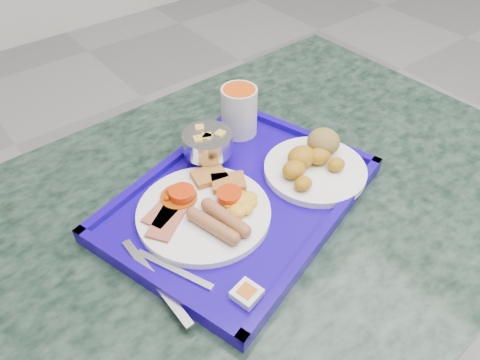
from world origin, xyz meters
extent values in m
cylinder|color=gray|center=(-0.53, 0.45, 0.37)|extent=(0.11, 0.11, 0.68)
cube|color=black|center=(-0.53, 0.45, 0.73)|extent=(1.22, 0.83, 0.04)
cube|color=#170396|center=(-0.54, 0.46, 0.75)|extent=(0.54, 0.45, 0.02)
cube|color=#170396|center=(-0.59, 0.62, 0.77)|extent=(0.45, 0.15, 0.01)
cube|color=#170396|center=(-0.50, 0.31, 0.77)|extent=(0.45, 0.15, 0.01)
cube|color=#170396|center=(-0.33, 0.53, 0.77)|extent=(0.11, 0.33, 0.01)
cube|color=#170396|center=(-0.76, 0.40, 0.77)|extent=(0.11, 0.33, 0.01)
cylinder|color=white|center=(-0.62, 0.46, 0.77)|extent=(0.23, 0.23, 0.01)
cube|color=#C6634F|center=(-0.67, 0.50, 0.78)|extent=(0.09, 0.07, 0.01)
cube|color=#C6634F|center=(-0.69, 0.48, 0.78)|extent=(0.09, 0.08, 0.01)
cylinder|color=#BA4807|center=(-0.64, 0.51, 0.78)|extent=(0.06, 0.06, 0.01)
sphere|color=#BA4807|center=(-0.62, 0.50, 0.78)|extent=(0.01, 0.01, 0.01)
sphere|color=#BA4807|center=(-0.62, 0.51, 0.78)|extent=(0.01, 0.01, 0.01)
sphere|color=#BA4807|center=(-0.65, 0.51, 0.78)|extent=(0.01, 0.01, 0.01)
sphere|color=#BA4807|center=(-0.65, 0.52, 0.78)|extent=(0.01, 0.01, 0.01)
sphere|color=#BA4807|center=(-0.63, 0.52, 0.78)|extent=(0.01, 0.01, 0.01)
sphere|color=#BA4807|center=(-0.65, 0.53, 0.78)|extent=(0.01, 0.01, 0.01)
sphere|color=#BA4807|center=(-0.64, 0.53, 0.78)|extent=(0.01, 0.01, 0.01)
sphere|color=#BA4807|center=(-0.66, 0.52, 0.78)|extent=(0.01, 0.01, 0.01)
sphere|color=#BA4807|center=(-0.63, 0.53, 0.78)|extent=(0.01, 0.01, 0.01)
sphere|color=#BA4807|center=(-0.63, 0.53, 0.78)|extent=(0.01, 0.01, 0.01)
sphere|color=#BA4807|center=(-0.65, 0.52, 0.78)|extent=(0.01, 0.01, 0.01)
cube|color=#C37530|center=(-0.57, 0.52, 0.78)|extent=(0.07, 0.06, 0.01)
cube|color=#C37530|center=(-0.55, 0.49, 0.78)|extent=(0.07, 0.07, 0.01)
cylinder|color=brown|center=(-0.64, 0.42, 0.79)|extent=(0.04, 0.09, 0.02)
cylinder|color=brown|center=(-0.61, 0.42, 0.79)|extent=(0.03, 0.09, 0.02)
ellipsoid|color=yellow|center=(-0.58, 0.45, 0.78)|extent=(0.02, 0.02, 0.01)
ellipsoid|color=yellow|center=(-0.55, 0.45, 0.78)|extent=(0.02, 0.02, 0.01)
ellipsoid|color=yellow|center=(-0.57, 0.42, 0.78)|extent=(0.03, 0.03, 0.02)
ellipsoid|color=yellow|center=(-0.59, 0.43, 0.78)|extent=(0.02, 0.02, 0.01)
ellipsoid|color=yellow|center=(-0.55, 0.43, 0.78)|extent=(0.03, 0.03, 0.02)
ellipsoid|color=yellow|center=(-0.57, 0.45, 0.78)|extent=(0.02, 0.02, 0.02)
ellipsoid|color=yellow|center=(-0.56, 0.44, 0.78)|extent=(0.03, 0.03, 0.02)
ellipsoid|color=yellow|center=(-0.55, 0.42, 0.78)|extent=(0.02, 0.02, 0.01)
ellipsoid|color=yellow|center=(-0.58, 0.42, 0.78)|extent=(0.03, 0.03, 0.02)
ellipsoid|color=yellow|center=(-0.55, 0.43, 0.78)|extent=(0.03, 0.03, 0.02)
cylinder|color=red|center=(-0.63, 0.51, 0.79)|extent=(0.04, 0.04, 0.01)
cylinder|color=red|center=(-0.57, 0.46, 0.79)|extent=(0.04, 0.04, 0.01)
cylinder|color=white|center=(-0.40, 0.43, 0.77)|extent=(0.19, 0.19, 0.01)
ellipsoid|color=#BA7F15|center=(-0.37, 0.40, 0.79)|extent=(0.03, 0.03, 0.02)
ellipsoid|color=#BA7F15|center=(-0.38, 0.43, 0.79)|extent=(0.05, 0.04, 0.03)
ellipsoid|color=#BA7F15|center=(-0.41, 0.45, 0.79)|extent=(0.06, 0.05, 0.04)
ellipsoid|color=#BA7F15|center=(-0.44, 0.43, 0.79)|extent=(0.05, 0.04, 0.03)
ellipsoid|color=#BA7F15|center=(-0.45, 0.40, 0.79)|extent=(0.03, 0.03, 0.02)
ellipsoid|color=olive|center=(-0.35, 0.45, 0.80)|extent=(0.06, 0.06, 0.05)
cylinder|color=silver|center=(-0.53, 0.58, 0.76)|extent=(0.06, 0.06, 0.01)
cylinder|color=silver|center=(-0.53, 0.58, 0.78)|extent=(0.02, 0.02, 0.02)
cylinder|color=silver|center=(-0.53, 0.58, 0.81)|extent=(0.09, 0.09, 0.04)
cube|color=#DFBD55|center=(-0.53, 0.57, 0.82)|extent=(0.02, 0.02, 0.01)
cube|color=#DFBD55|center=(-0.51, 0.57, 0.82)|extent=(0.02, 0.02, 0.01)
cube|color=#DFBD55|center=(-0.53, 0.58, 0.82)|extent=(0.02, 0.02, 0.01)
cube|color=#DFBD55|center=(-0.55, 0.58, 0.82)|extent=(0.02, 0.02, 0.01)
cube|color=#DFBD55|center=(-0.53, 0.60, 0.82)|extent=(0.02, 0.02, 0.01)
cylinder|color=silver|center=(-0.43, 0.62, 0.81)|extent=(0.07, 0.07, 0.10)
cylinder|color=#DE4B0C|center=(-0.43, 0.62, 0.86)|extent=(0.06, 0.06, 0.01)
cube|color=silver|center=(-0.72, 0.40, 0.76)|extent=(0.06, 0.13, 0.00)
ellipsoid|color=silver|center=(-0.69, 0.48, 0.77)|extent=(0.04, 0.05, 0.01)
cube|color=silver|center=(-0.75, 0.40, 0.76)|extent=(0.02, 0.19, 0.00)
cube|color=white|center=(-0.66, 0.29, 0.77)|extent=(0.04, 0.04, 0.01)
cube|color=#D16017|center=(-0.66, 0.29, 0.78)|extent=(0.03, 0.03, 0.00)
camera|label=1|loc=(-0.91, 0.00, 1.34)|focal=35.00mm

